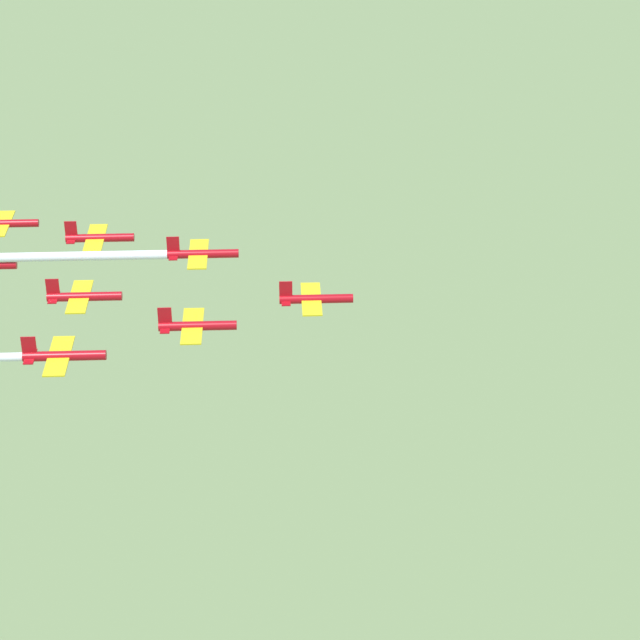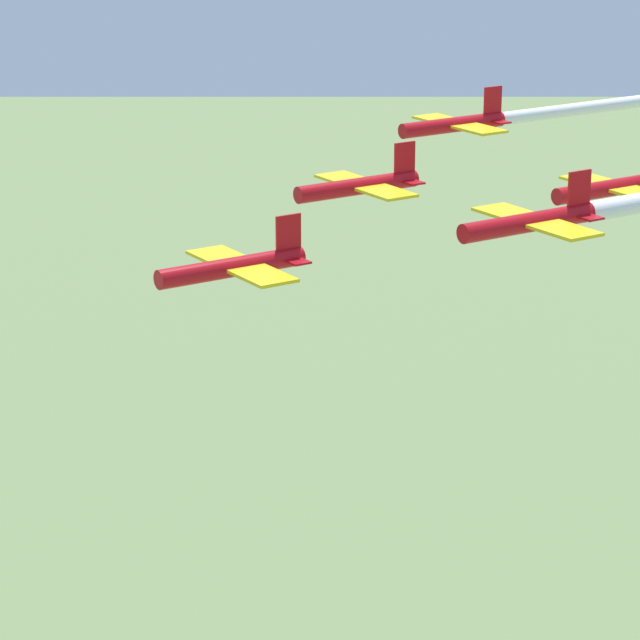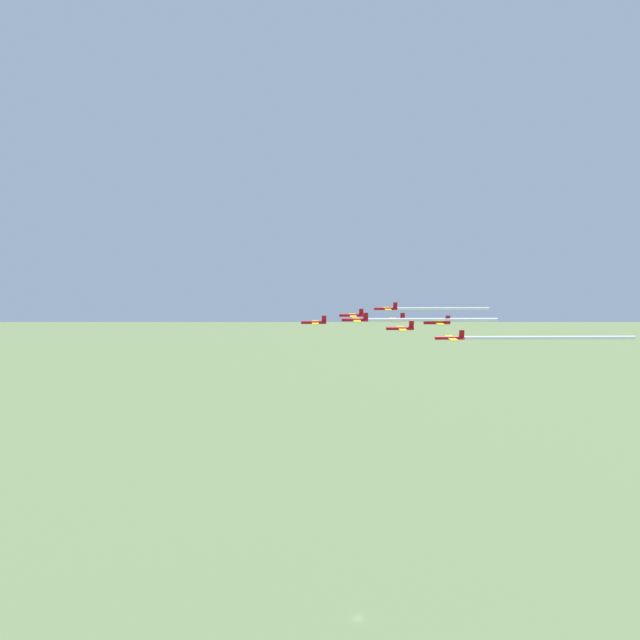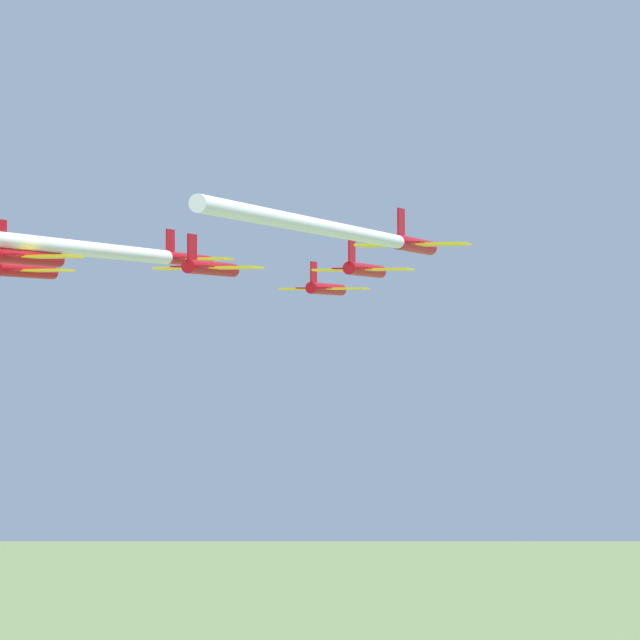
% 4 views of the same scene
% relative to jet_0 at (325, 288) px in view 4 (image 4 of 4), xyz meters
% --- Properties ---
extents(jet_0, '(8.68, 8.45, 2.93)m').
position_rel_jet_0_xyz_m(jet_0, '(0.00, 0.00, 0.00)').
color(jet_0, '#B20C14').
extents(jet_1, '(8.68, 8.45, 2.93)m').
position_rel_jet_0_xyz_m(jet_1, '(-15.53, 2.77, 2.27)').
color(jet_1, '#B20C14').
extents(jet_2, '(8.68, 8.45, 2.93)m').
position_rel_jet_0_xyz_m(jet_2, '(-9.96, -12.23, 1.18)').
color(jet_2, '#B20C14').
extents(jet_3, '(8.68, 8.45, 2.93)m').
position_rel_jet_0_xyz_m(jet_3, '(-31.07, 5.53, 0.90)').
color(jet_3, '#B20C14').
extents(jet_4, '(8.68, 8.45, 2.93)m').
position_rel_jet_0_xyz_m(jet_4, '(-25.50, -9.47, 0.91)').
color(jet_4, '#B20C14').
extents(jet_5, '(8.68, 8.45, 2.93)m').
position_rel_jet_0_xyz_m(jet_5, '(-19.93, -24.47, 2.39)').
color(jet_5, '#B20C14').
extents(jet_7, '(8.68, 8.45, 2.93)m').
position_rel_jet_0_xyz_m(jet_7, '(-41.03, -6.70, 1.26)').
color(jet_7, '#B20C14').
extents(smoke_trail_1, '(40.55, 15.99, 1.15)m').
position_rel_jet_0_xyz_m(smoke_trail_1, '(-39.38, -6.09, 2.23)').
color(smoke_trail_1, white).
extents(smoke_trail_5, '(32.97, 13.00, 0.93)m').
position_rel_jet_0_xyz_m(smoke_trail_5, '(-40.01, -31.93, 2.35)').
color(smoke_trail_5, white).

